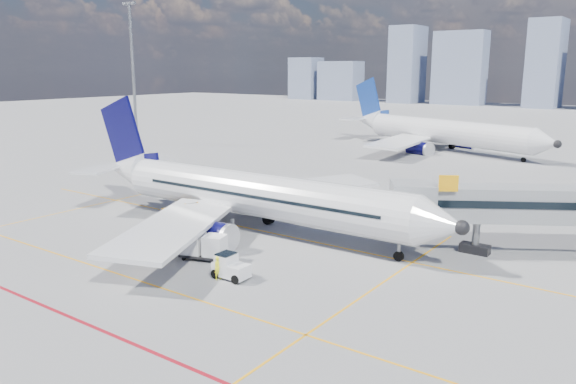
{
  "coord_description": "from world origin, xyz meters",
  "views": [
    {
      "loc": [
        29.2,
        -28.88,
        13.86
      ],
      "look_at": [
        3.25,
        7.4,
        4.0
      ],
      "focal_mm": 35.0,
      "sensor_mm": 36.0,
      "label": 1
    }
  ],
  "objects_px": {
    "main_aircraft": "(245,193)",
    "cargo_dolly": "(204,246)",
    "baggage_tug": "(230,266)",
    "belt_loader": "(176,215)",
    "ramp_worker": "(218,268)",
    "second_aircraft": "(439,131)"
  },
  "relations": [
    {
      "from": "second_aircraft",
      "to": "belt_loader",
      "type": "height_order",
      "value": "second_aircraft"
    },
    {
      "from": "second_aircraft",
      "to": "ramp_worker",
      "type": "bearing_deg",
      "value": -61.79
    },
    {
      "from": "cargo_dolly",
      "to": "ramp_worker",
      "type": "relative_size",
      "value": 2.35
    },
    {
      "from": "cargo_dolly",
      "to": "second_aircraft",
      "type": "bearing_deg",
      "value": 78.57
    },
    {
      "from": "main_aircraft",
      "to": "baggage_tug",
      "type": "height_order",
      "value": "main_aircraft"
    },
    {
      "from": "cargo_dolly",
      "to": "belt_loader",
      "type": "bearing_deg",
      "value": 129.31
    },
    {
      "from": "main_aircraft",
      "to": "second_aircraft",
      "type": "distance_m",
      "value": 57.6
    },
    {
      "from": "ramp_worker",
      "to": "main_aircraft",
      "type": "bearing_deg",
      "value": 48.49
    },
    {
      "from": "main_aircraft",
      "to": "belt_loader",
      "type": "distance_m",
      "value": 7.46
    },
    {
      "from": "main_aircraft",
      "to": "belt_loader",
      "type": "xyz_separation_m",
      "value": [
        -6.78,
        -1.77,
        -2.56
      ]
    },
    {
      "from": "main_aircraft",
      "to": "cargo_dolly",
      "type": "bearing_deg",
      "value": -71.55
    },
    {
      "from": "ramp_worker",
      "to": "baggage_tug",
      "type": "bearing_deg",
      "value": -17.61
    },
    {
      "from": "baggage_tug",
      "to": "cargo_dolly",
      "type": "relative_size",
      "value": 0.65
    },
    {
      "from": "baggage_tug",
      "to": "ramp_worker",
      "type": "relative_size",
      "value": 1.54
    },
    {
      "from": "main_aircraft",
      "to": "cargo_dolly",
      "type": "relative_size",
      "value": 10.23
    },
    {
      "from": "second_aircraft",
      "to": "cargo_dolly",
      "type": "xyz_separation_m",
      "value": [
        7.12,
        -65.38,
        -2.17
      ]
    },
    {
      "from": "main_aircraft",
      "to": "baggage_tug",
      "type": "bearing_deg",
      "value": -55.49
    },
    {
      "from": "cargo_dolly",
      "to": "ramp_worker",
      "type": "xyz_separation_m",
      "value": [
        3.59,
        -2.39,
        -0.24
      ]
    },
    {
      "from": "belt_loader",
      "to": "ramp_worker",
      "type": "distance_m",
      "value": 15.63
    },
    {
      "from": "cargo_dolly",
      "to": "main_aircraft",
      "type": "bearing_deg",
      "value": 91.18
    },
    {
      "from": "second_aircraft",
      "to": "ramp_worker",
      "type": "distance_m",
      "value": 68.65
    },
    {
      "from": "second_aircraft",
      "to": "cargo_dolly",
      "type": "distance_m",
      "value": 65.8
    }
  ]
}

